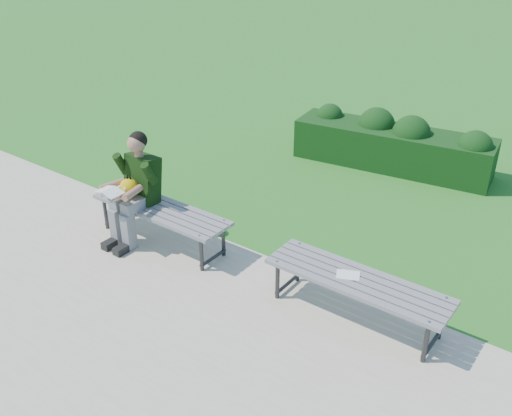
# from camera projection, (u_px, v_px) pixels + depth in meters

# --- Properties ---
(ground) EXTENTS (80.00, 80.00, 0.00)m
(ground) POSITION_uv_depth(u_px,v_px,m) (262.00, 255.00, 6.59)
(ground) COLOR #196C1A
(ground) RESTS_ON ground
(walkway) EXTENTS (30.00, 3.50, 0.02)m
(walkway) POSITION_uv_depth(u_px,v_px,m) (152.00, 336.00, 5.34)
(walkway) COLOR #ACA58F
(walkway) RESTS_ON ground
(hedge) EXTENTS (3.03, 1.12, 0.86)m
(hedge) POSITION_uv_depth(u_px,v_px,m) (394.00, 143.00, 8.65)
(hedge) COLOR #0F4411
(hedge) RESTS_ON ground
(bench_left) EXTENTS (1.80, 0.50, 0.46)m
(bench_left) POSITION_uv_depth(u_px,v_px,m) (161.00, 212.00, 6.64)
(bench_left) COLOR slate
(bench_left) RESTS_ON walkway
(bench_right) EXTENTS (1.80, 0.50, 0.46)m
(bench_right) POSITION_uv_depth(u_px,v_px,m) (357.00, 284.00, 5.39)
(bench_right) COLOR slate
(bench_right) RESTS_ON walkway
(seated_boy) EXTENTS (0.56, 0.76, 1.31)m
(seated_boy) POSITION_uv_depth(u_px,v_px,m) (135.00, 185.00, 6.60)
(seated_boy) COLOR gray
(seated_boy) RESTS_ON walkway
(paper_sheet) EXTENTS (0.27, 0.24, 0.01)m
(paper_sheet) POSITION_uv_depth(u_px,v_px,m) (348.00, 275.00, 5.42)
(paper_sheet) COLOR white
(paper_sheet) RESTS_ON bench_right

